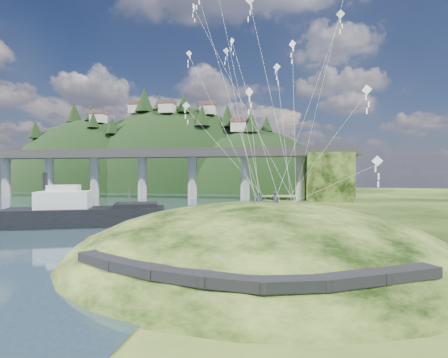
# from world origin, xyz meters

# --- Properties ---
(ground) EXTENTS (320.00, 320.00, 0.00)m
(ground) POSITION_xyz_m (0.00, 0.00, 0.00)
(ground) COLOR black
(ground) RESTS_ON ground
(grass_hill) EXTENTS (36.00, 32.00, 13.00)m
(grass_hill) POSITION_xyz_m (8.00, 2.00, -1.50)
(grass_hill) COLOR black
(grass_hill) RESTS_ON ground
(footpath) EXTENTS (22.29, 5.84, 0.83)m
(footpath) POSITION_xyz_m (7.46, -9.74, 2.08)
(footpath) COLOR black
(footpath) RESTS_ON ground
(bridge) EXTENTS (160.00, 11.00, 15.00)m
(bridge) POSITION_xyz_m (-26.46, 70.07, 9.70)
(bridge) COLOR #2D2B2B
(bridge) RESTS_ON ground
(far_ridge) EXTENTS (153.00, 70.00, 94.50)m
(far_ridge) POSITION_xyz_m (-43.58, 122.17, -7.44)
(far_ridge) COLOR black
(far_ridge) RESTS_ON ground
(work_barge) EXTENTS (22.71, 13.44, 7.70)m
(work_barge) POSITION_xyz_m (-18.37, 16.94, 1.93)
(work_barge) COLOR black
(work_barge) RESTS_ON ground
(wooden_dock) EXTENTS (13.12, 3.30, 0.93)m
(wooden_dock) POSITION_xyz_m (-4.98, 6.57, 0.41)
(wooden_dock) COLOR #381F17
(wooden_dock) RESTS_ON ground
(kite_flyers) EXTENTS (2.41, 2.11, 2.02)m
(kite_flyers) POSITION_xyz_m (8.25, 3.91, 5.87)
(kite_flyers) COLOR #262733
(kite_flyers) RESTS_ON ground
(kite_swarm) EXTENTS (18.52, 14.42, 20.46)m
(kite_swarm) POSITION_xyz_m (7.27, 4.64, 20.07)
(kite_swarm) COLOR white
(kite_swarm) RESTS_ON ground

